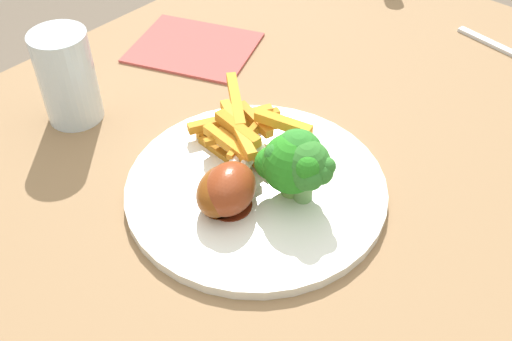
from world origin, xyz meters
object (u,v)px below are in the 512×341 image
(dinner_plate, at_px, (256,188))
(carrot_fries_pile, at_px, (242,128))
(chicken_drumstick_near, at_px, (222,187))
(water_glass, at_px, (67,77))
(broccoli_floret_back, at_px, (307,168))
(broccoli_floret_front, at_px, (288,164))
(dining_table, at_px, (259,211))
(broccoli_floret_middle, at_px, (294,155))
(chicken_drumstick_far, at_px, (231,186))

(dinner_plate, xyz_separation_m, carrot_fries_pile, (0.04, 0.06, 0.03))
(chicken_drumstick_near, height_order, water_glass, water_glass)
(broccoli_floret_back, relative_size, carrot_fries_pile, 0.50)
(broccoli_floret_front, height_order, broccoli_floret_back, same)
(dining_table, xyz_separation_m, carrot_fries_pile, (-0.02, 0.01, 0.15))
(dinner_plate, relative_size, broccoli_floret_back, 3.84)
(carrot_fries_pile, bearing_deg, broccoli_floret_back, -101.70)
(broccoli_floret_middle, height_order, chicken_drumstick_near, broccoli_floret_middle)
(broccoli_floret_front, bearing_deg, chicken_drumstick_far, 145.16)
(water_glass, bearing_deg, chicken_drumstick_far, -87.35)
(dinner_plate, bearing_deg, broccoli_floret_front, -71.31)
(broccoli_floret_middle, bearing_deg, dining_table, 64.58)
(broccoli_floret_front, xyz_separation_m, broccoli_floret_back, (0.00, -0.02, 0.00))
(chicken_drumstick_near, bearing_deg, broccoli_floret_middle, -34.63)
(broccoli_floret_back, height_order, chicken_drumstick_near, broccoli_floret_back)
(broccoli_floret_front, relative_size, carrot_fries_pile, 0.50)
(dining_table, distance_m, water_glass, 0.29)
(carrot_fries_pile, bearing_deg, broccoli_floret_front, -106.94)
(carrot_fries_pile, height_order, chicken_drumstick_far, chicken_drumstick_far)
(broccoli_floret_front, bearing_deg, carrot_fries_pile, 73.06)
(dinner_plate, xyz_separation_m, broccoli_floret_back, (0.02, -0.05, 0.05))
(dinner_plate, height_order, chicken_drumstick_far, chicken_drumstick_far)
(chicken_drumstick_near, bearing_deg, broccoli_floret_back, -47.33)
(broccoli_floret_back, bearing_deg, chicken_drumstick_near, 132.67)
(broccoli_floret_front, distance_m, broccoli_floret_middle, 0.01)
(dinner_plate, relative_size, broccoli_floret_front, 3.82)
(dinner_plate, height_order, broccoli_floret_back, broccoli_floret_back)
(chicken_drumstick_near, xyz_separation_m, water_glass, (-0.01, 0.25, 0.03))
(water_glass, bearing_deg, broccoli_floret_back, -78.11)
(dinner_plate, height_order, carrot_fries_pile, carrot_fries_pile)
(dining_table, bearing_deg, broccoli_floret_middle, -115.42)
(broccoli_floret_back, xyz_separation_m, water_glass, (-0.07, 0.31, 0.00))
(broccoli_floret_middle, relative_size, water_glass, 0.65)
(chicken_drumstick_near, xyz_separation_m, chicken_drumstick_far, (0.00, -0.01, 0.00))
(carrot_fries_pile, distance_m, chicken_drumstick_far, 0.10)
(carrot_fries_pile, bearing_deg, dinner_plate, -124.55)
(dinner_plate, bearing_deg, carrot_fries_pile, 55.45)
(dining_table, relative_size, chicken_drumstick_near, 8.79)
(dining_table, distance_m, broccoli_floret_back, 0.20)
(carrot_fries_pile, relative_size, water_glass, 1.27)
(broccoli_floret_front, relative_size, broccoli_floret_back, 1.01)
(broccoli_floret_front, relative_size, chicken_drumstick_far, 0.63)
(chicken_drumstick_near, bearing_deg, water_glass, 91.69)
(broccoli_floret_back, height_order, water_glass, water_glass)
(broccoli_floret_front, distance_m, chicken_drumstick_near, 0.07)
(dining_table, bearing_deg, water_glass, 117.41)
(dinner_plate, bearing_deg, dining_table, 38.94)
(chicken_drumstick_far, relative_size, water_glass, 1.01)
(broccoli_floret_front, height_order, chicken_drumstick_near, broccoli_floret_front)
(dining_table, distance_m, broccoli_floret_front, 0.19)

